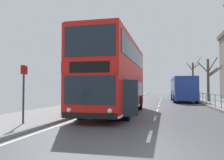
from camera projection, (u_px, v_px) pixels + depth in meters
name	position (u px, v px, depth m)	size (l,w,h in m)	color
ground	(112.00, 155.00, 5.37)	(15.80, 140.00, 0.20)	#4A4A4F
double_decker_bus_main	(115.00, 76.00, 14.64)	(3.25, 10.35, 4.53)	red
background_bus_far_lane	(183.00, 89.00, 28.79)	(2.68, 9.92, 2.93)	navy
bus_stop_sign_near	(24.00, 87.00, 9.60)	(0.08, 0.44, 2.41)	#2D2D33
bare_tree_far_00	(193.00, 78.00, 41.36)	(2.46, 1.50, 7.03)	#423328
bare_tree_far_01	(209.00, 78.00, 27.21)	(2.60, 1.55, 5.19)	brown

